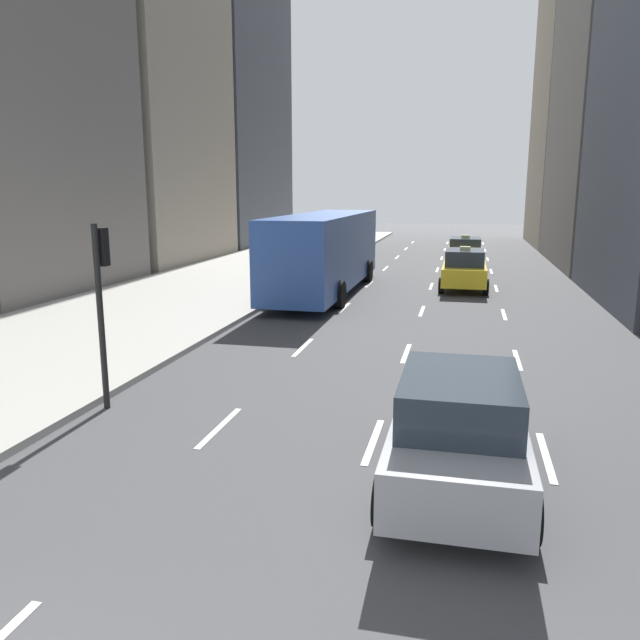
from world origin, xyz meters
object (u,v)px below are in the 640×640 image
(taxi_lead, at_px, (465,253))
(traffic_light_pole, at_px, (101,286))
(sedan_black_near, at_px, (458,429))
(city_bus, at_px, (325,250))
(taxi_second, at_px, (464,269))

(taxi_lead, height_order, traffic_light_pole, traffic_light_pole)
(sedan_black_near, bearing_deg, traffic_light_pole, 164.19)
(city_bus, bearing_deg, taxi_second, 22.17)
(taxi_lead, bearing_deg, sedan_black_near, -90.00)
(taxi_lead, height_order, sedan_black_near, taxi_lead)
(taxi_second, relative_size, sedan_black_near, 0.99)
(sedan_black_near, height_order, city_bus, city_bus)
(taxi_second, distance_m, city_bus, 6.13)
(taxi_second, relative_size, city_bus, 0.38)
(taxi_second, height_order, traffic_light_pole, traffic_light_pole)
(city_bus, xyz_separation_m, traffic_light_pole, (-1.14, -14.57, 0.62))
(traffic_light_pole, bearing_deg, taxi_lead, 74.19)
(taxi_second, height_order, sedan_black_near, taxi_second)
(taxi_second, xyz_separation_m, city_bus, (-5.61, -2.29, 0.91))
(taxi_lead, xyz_separation_m, traffic_light_pole, (-6.75, -23.84, 1.53))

